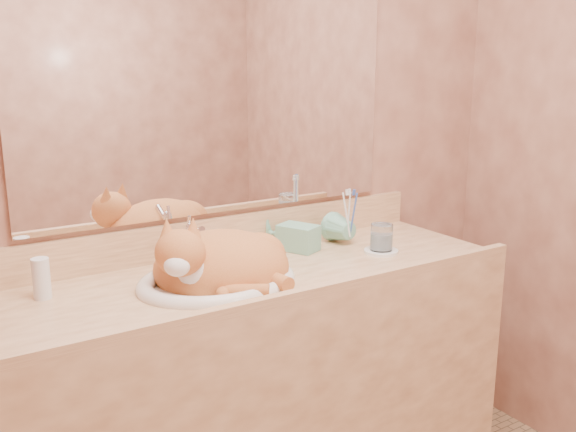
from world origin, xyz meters
TOP-DOWN VIEW (x-y plane):
  - wall_back at (0.00, 1.00)m, footprint 2.40×0.02m
  - vanity_counter at (0.00, 0.72)m, footprint 1.60×0.55m
  - mirror at (0.00, 0.99)m, footprint 1.30×0.02m
  - sink_basin at (-0.15, 0.70)m, footprint 0.47×0.40m
  - faucet at (-0.15, 0.88)m, footprint 0.06×0.11m
  - cat at (-0.15, 0.71)m, footprint 0.51×0.47m
  - soap_dispenser at (0.26, 0.80)m, footprint 0.12×0.12m
  - toothbrush_cup at (0.41, 0.80)m, footprint 0.12×0.12m
  - toothbrushes at (0.41, 0.80)m, footprint 0.03×0.03m
  - saucer at (0.45, 0.68)m, footprint 0.12×0.12m
  - water_glass at (0.45, 0.68)m, footprint 0.07×0.07m
  - lotion_bottle at (-0.61, 0.85)m, footprint 0.05×0.05m

SIDE VIEW (x-z plane):
  - vanity_counter at x=0.00m, z-range 0.00..0.85m
  - saucer at x=0.45m, z-range 0.85..0.86m
  - toothbrush_cup at x=0.41m, z-range 0.85..0.95m
  - water_glass at x=0.45m, z-range 0.86..0.95m
  - lotion_bottle at x=-0.61m, z-range 0.85..0.96m
  - cat at x=-0.15m, z-range 0.80..1.03m
  - sink_basin at x=-0.15m, z-range 0.85..1.00m
  - faucet at x=-0.15m, z-range 0.85..1.00m
  - soap_dispenser at x=0.26m, z-range 0.85..1.05m
  - toothbrushes at x=0.41m, z-range 0.87..1.07m
  - wall_back at x=0.00m, z-range 0.00..2.50m
  - mirror at x=0.00m, z-range 0.99..1.79m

